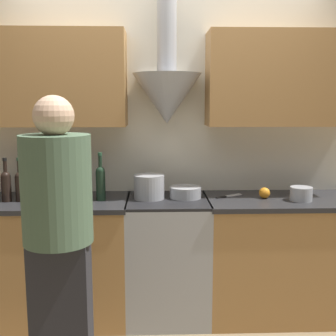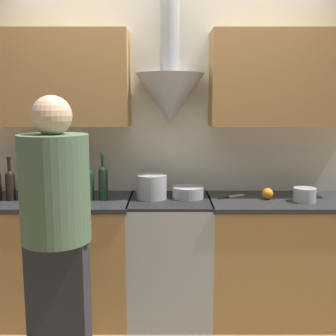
{
  "view_description": "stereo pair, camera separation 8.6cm",
  "coord_description": "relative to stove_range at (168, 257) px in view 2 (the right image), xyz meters",
  "views": [
    {
      "loc": [
        -0.1,
        -2.71,
        1.63
      ],
      "look_at": [
        0.0,
        0.25,
        1.16
      ],
      "focal_mm": 45.0,
      "sensor_mm": 36.0,
      "label": 1
    },
    {
      "loc": [
        -0.01,
        -2.71,
        1.63
      ],
      "look_at": [
        0.0,
        0.25,
        1.16
      ],
      "focal_mm": 45.0,
      "sensor_mm": 36.0,
      "label": 2
    }
  ],
  "objects": [
    {
      "name": "wine_bottle_4",
      "position": [
        -0.99,
        -0.04,
        0.58
      ],
      "size": [
        0.07,
        0.07,
        0.31
      ],
      "color": "black",
      "rests_on": "counter_left"
    },
    {
      "name": "counter_right",
      "position": [
        0.87,
        -0.0,
        -0.0
      ],
      "size": [
        1.15,
        0.62,
        0.91
      ],
      "color": "#B27F47",
      "rests_on": "ground_plane"
    },
    {
      "name": "wine_bottle_6",
      "position": [
        -0.8,
        -0.03,
        0.58
      ],
      "size": [
        0.08,
        0.08,
        0.34
      ],
      "color": "black",
      "rests_on": "counter_left"
    },
    {
      "name": "wine_bottle_2",
      "position": [
        -1.17,
        -0.03,
        0.58
      ],
      "size": [
        0.07,
        0.07,
        0.32
      ],
      "color": "black",
      "rests_on": "counter_left"
    },
    {
      "name": "wall_back",
      "position": [
        -0.0,
        0.27,
        0.99
      ],
      "size": [
        8.4,
        0.52,
        2.6
      ],
      "color": "silver",
      "rests_on": "ground_plane"
    },
    {
      "name": "person_foreground_left",
      "position": [
        -0.6,
        -0.94,
        0.45
      ],
      "size": [
        0.36,
        0.36,
        1.66
      ],
      "color": "#28282D",
      "rests_on": "ground_plane"
    },
    {
      "name": "wine_bottle_8",
      "position": [
        -0.6,
        -0.03,
        0.59
      ],
      "size": [
        0.08,
        0.08,
        0.34
      ],
      "color": "black",
      "rests_on": "counter_left"
    },
    {
      "name": "counter_left",
      "position": [
        -0.87,
        -0.0,
        -0.0
      ],
      "size": [
        1.15,
        0.62,
        0.91
      ],
      "color": "#B27F47",
      "rests_on": "ground_plane"
    },
    {
      "name": "chefs_knife",
      "position": [
        0.47,
        0.07,
        0.46
      ],
      "size": [
        0.22,
        0.15,
        0.01
      ],
      "rotation": [
        0.0,
        0.0,
        0.54
      ],
      "color": "silver",
      "rests_on": "counter_right"
    },
    {
      "name": "wine_bottle_5",
      "position": [
        -0.89,
        -0.02,
        0.58
      ],
      "size": [
        0.07,
        0.07,
        0.32
      ],
      "color": "black",
      "rests_on": "counter_left"
    },
    {
      "name": "stove_range",
      "position": [
        0.0,
        0.0,
        0.0
      ],
      "size": [
        0.61,
        0.6,
        0.91
      ],
      "color": "#A8AAAF",
      "rests_on": "ground_plane"
    },
    {
      "name": "wine_bottle_3",
      "position": [
        -1.07,
        -0.03,
        0.58
      ],
      "size": [
        0.07,
        0.07,
        0.32
      ],
      "color": "black",
      "rests_on": "counter_left"
    },
    {
      "name": "wine_bottle_7",
      "position": [
        -0.7,
        -0.04,
        0.59
      ],
      "size": [
        0.07,
        0.07,
        0.33
      ],
      "color": "black",
      "rests_on": "counter_left"
    },
    {
      "name": "stock_pot",
      "position": [
        -0.14,
        0.02,
        0.54
      ],
      "size": [
        0.23,
        0.23,
        0.18
      ],
      "color": "#A8AAAF",
      "rests_on": "stove_range"
    },
    {
      "name": "wine_bottle_9",
      "position": [
        -0.49,
        -0.03,
        0.6
      ],
      "size": [
        0.07,
        0.07,
        0.35
      ],
      "color": "black",
      "rests_on": "counter_left"
    },
    {
      "name": "saucepan",
      "position": [
        0.98,
        -0.08,
        0.5
      ],
      "size": [
        0.16,
        0.16,
        0.1
      ],
      "color": "#A8AAAF",
      "rests_on": "counter_right"
    },
    {
      "name": "mixing_bowl",
      "position": [
        0.14,
        0.04,
        0.5
      ],
      "size": [
        0.24,
        0.24,
        0.08
      ],
      "color": "#A8AAAF",
      "rests_on": "stove_range"
    },
    {
      "name": "orange_fruit",
      "position": [
        0.73,
        0.0,
        0.49
      ],
      "size": [
        0.08,
        0.08,
        0.08
      ],
      "color": "orange",
      "rests_on": "counter_right"
    }
  ]
}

